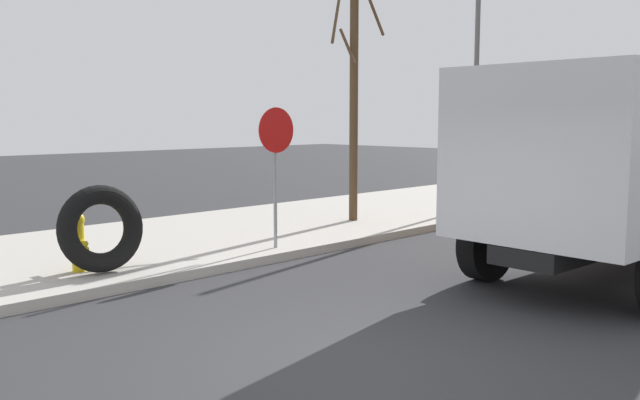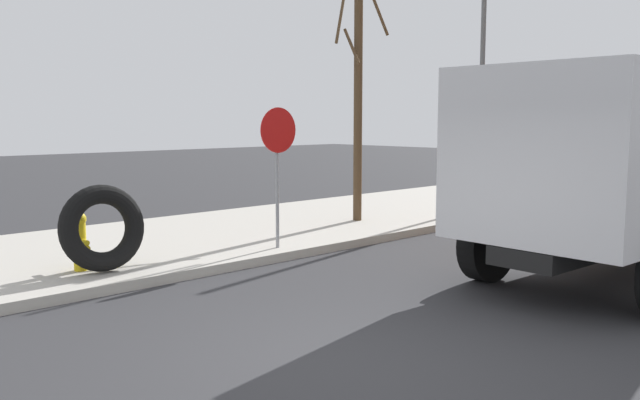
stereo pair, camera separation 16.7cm
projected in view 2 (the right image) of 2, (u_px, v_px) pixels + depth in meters
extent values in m
plane|color=#2D2D30|center=(348.00, 366.00, 6.44)|extent=(80.00, 80.00, 0.00)
cube|color=#ADA89E|center=(62.00, 258.00, 11.08)|extent=(36.00, 5.00, 0.15)
cylinder|color=yellow|center=(80.00, 247.00, 9.77)|extent=(0.19, 0.19, 0.70)
sphere|color=yellow|center=(79.00, 219.00, 9.73)|extent=(0.21, 0.21, 0.21)
cylinder|color=yellow|center=(85.00, 243.00, 9.64)|extent=(0.08, 0.15, 0.08)
cylinder|color=yellow|center=(75.00, 240.00, 9.88)|extent=(0.08, 0.15, 0.08)
cylinder|color=yellow|center=(85.00, 248.00, 9.65)|extent=(0.10, 0.15, 0.10)
torus|color=black|center=(102.00, 228.00, 9.66)|extent=(1.28, 0.52, 1.28)
cylinder|color=gray|center=(277.00, 178.00, 11.43)|extent=(0.06, 0.06, 2.39)
cylinder|color=red|center=(278.00, 130.00, 11.30)|extent=(0.76, 0.02, 0.76)
cube|color=silver|center=(565.00, 154.00, 8.54)|extent=(2.11, 2.59, 2.20)
cylinder|color=black|center=(488.00, 243.00, 9.77)|extent=(1.11, 0.35, 1.10)
cylinder|color=black|center=(630.00, 214.00, 12.79)|extent=(1.11, 0.35, 1.10)
cylinder|color=black|center=(629.00, 187.00, 17.88)|extent=(1.11, 0.33, 1.10)
cylinder|color=#4C3823|center=(358.00, 105.00, 14.36)|extent=(0.18, 0.18, 4.97)
cylinder|color=#4C3823|center=(375.00, 2.00, 13.81)|extent=(0.92, 0.10, 1.29)
cylinder|color=#4C3823|center=(340.00, 18.00, 14.24)|extent=(0.74, 0.50, 1.14)
cylinder|color=#4C3823|center=(352.00, 46.00, 14.08)|extent=(0.07, 0.46, 0.76)
cylinder|color=#595B5E|center=(482.00, 73.00, 16.22)|extent=(0.12, 0.12, 6.59)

